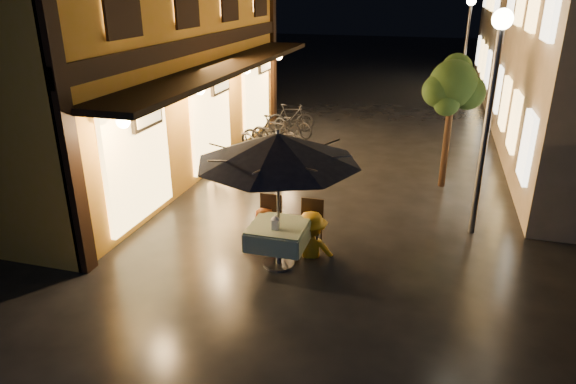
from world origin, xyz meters
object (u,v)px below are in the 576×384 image
(table_lantern, at_px, (275,221))
(person_yellow, at_px, (311,214))
(bicycle_0, at_px, (228,161))
(streetlamp_near, at_px, (493,86))
(cafe_table, at_px, (278,235))
(patio_umbrella, at_px, (278,148))
(person_orange, at_px, (262,209))

(table_lantern, bearing_deg, person_yellow, 57.58)
(bicycle_0, bearing_deg, streetlamp_near, -108.72)
(streetlamp_near, xyz_separation_m, table_lantern, (-3.33, -2.47, -2.00))
(cafe_table, height_order, bicycle_0, bicycle_0)
(streetlamp_near, distance_m, person_yellow, 3.98)
(streetlamp_near, height_order, patio_umbrella, streetlamp_near)
(table_lantern, distance_m, bicycle_0, 4.67)
(cafe_table, xyz_separation_m, person_yellow, (0.45, 0.54, 0.22))
(cafe_table, distance_m, person_yellow, 0.74)
(person_orange, height_order, person_yellow, person_yellow)
(streetlamp_near, bearing_deg, cafe_table, -145.47)
(patio_umbrella, relative_size, person_orange, 1.74)
(patio_umbrella, height_order, bicycle_0, patio_umbrella)
(person_yellow, xyz_separation_m, bicycle_0, (-2.93, 3.22, -0.32))
(streetlamp_near, xyz_separation_m, cafe_table, (-3.33, -2.29, -2.33))
(person_orange, bearing_deg, bicycle_0, -71.14)
(person_yellow, relative_size, bicycle_0, 0.88)
(person_orange, distance_m, bicycle_0, 3.83)
(cafe_table, bearing_deg, person_orange, 132.88)
(streetlamp_near, relative_size, person_yellow, 2.61)
(cafe_table, relative_size, person_yellow, 0.61)
(cafe_table, relative_size, table_lantern, 3.96)
(person_yellow, distance_m, bicycle_0, 4.37)
(patio_umbrella, xyz_separation_m, table_lantern, (0.00, -0.17, -1.23))
(cafe_table, relative_size, bicycle_0, 0.54)
(table_lantern, bearing_deg, patio_umbrella, 90.00)
(streetlamp_near, bearing_deg, bicycle_0, 165.86)
(patio_umbrella, bearing_deg, cafe_table, -90.00)
(patio_umbrella, bearing_deg, person_yellow, 49.94)
(patio_umbrella, relative_size, bicycle_0, 1.49)
(streetlamp_near, height_order, table_lantern, streetlamp_near)
(patio_umbrella, xyz_separation_m, bicycle_0, (-2.48, 3.76, -1.66))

